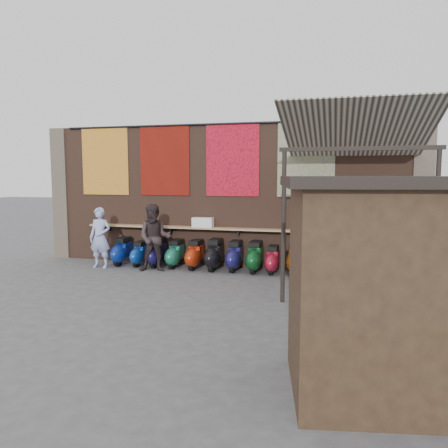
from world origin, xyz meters
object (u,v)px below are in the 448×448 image
Objects in this scene: shelf_box at (203,222)px; shopper_tan at (356,248)px; scooter_stool_8 at (273,260)px; scooter_stool_9 at (296,259)px; scooter_stool_3 at (175,254)px; scooter_stool_5 at (214,255)px; scooter_stool_4 at (195,255)px; scooter_stool_6 at (235,256)px; shopper_grey at (394,263)px; diner_right at (155,238)px; scooter_stool_1 at (140,254)px; scooter_stool_7 at (255,257)px; scooter_stool_2 at (158,253)px; shopper_navy at (348,254)px; scooter_stool_0 at (122,251)px; market_stall at (392,293)px; diner_left at (100,238)px.

shopper_tan is at bearing -14.42° from shelf_box.
scooter_stool_9 reaches higher than scooter_stool_8.
scooter_stool_5 reaches higher than scooter_stool_3.
scooter_stool_6 is at bearing 1.95° from scooter_stool_4.
scooter_stool_4 is 0.50× the size of shopper_grey.
scooter_stool_1 is at bearing 127.03° from diner_right.
scooter_stool_7 is at bearing -11.39° from shelf_box.
scooter_stool_5 is 0.53× the size of shopper_grey.
scooter_stool_8 is at bearing -0.63° from scooter_stool_2.
scooter_stool_3 is at bearing 115.04° from shopper_tan.
shopper_grey is (5.49, -2.15, 0.45)m from scooter_stool_3.
shopper_navy is at bearing -12.58° from scooter_stool_1.
scooter_stool_5 is at bearing 0.17° from scooter_stool_0.
market_stall reaches higher than scooter_stool_2.
scooter_stool_6 is 0.52× the size of shopper_navy.
scooter_stool_2 is at bearing 179.25° from scooter_stool_5.
scooter_stool_7 reaches higher than scooter_stool_3.
scooter_stool_7 is 0.53× the size of shopper_navy.
shelf_box reaches higher than scooter_stool_6.
scooter_stool_9 is 0.54× the size of shopper_navy.
scooter_stool_6 is at bearing 110.14° from shopper_tan.
shopper_grey is (4.90, -2.11, 0.44)m from scooter_stool_4.
shopper_navy is at bearing -164.58° from shopper_tan.
diner_right is (-0.94, -0.58, 0.51)m from scooter_stool_4.
market_stall is at bearing -57.34° from scooter_stool_5.
shopper_tan reaches higher than scooter_stool_9.
diner_right is 5.16m from shopper_tan.
scooter_stool_0 is 7.43m from shopper_grey.
scooter_stool_1 is 4.41m from scooter_stool_9.
scooter_stool_9 is (3.35, -0.03, 0.03)m from scooter_stool_3.
scooter_stool_2 is 0.81m from diner_right.
shelf_box reaches higher than scooter_stool_1.
scooter_stool_9 is (3.88, -0.02, 0.02)m from scooter_stool_2.
scooter_stool_6 is (1.12, 0.04, 0.01)m from scooter_stool_4.
shelf_box is at bearing 21.34° from scooter_stool_3.
scooter_stool_9 reaches higher than scooter_stool_3.
shopper_navy is 4.77m from market_stall.
shopper_navy reaches higher than scooter_stool_6.
scooter_stool_3 is 4.82m from shopper_navy.
shopper_navy is (4.03, -1.28, 0.42)m from scooter_stool_4.
market_stall is (-0.48, -3.91, 0.39)m from shopper_grey.
scooter_stool_5 is 1.60m from scooter_stool_8.
scooter_stool_5 is (2.22, 0.01, 0.07)m from scooter_stool_1.
scooter_stool_1 is 5.94m from shopper_tan.
shopper_navy is (3.47, -1.28, 0.40)m from scooter_stool_5.
shopper_navy is at bearing -34.08° from scooter_stool_8.
scooter_stool_9 is at bearing 0.23° from scooter_stool_1.
diner_right reaches higher than shopper_tan.
shelf_box is at bearing -13.97° from shopper_grey.
scooter_stool_2 is 0.49× the size of diner_left.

